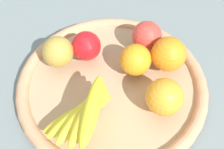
% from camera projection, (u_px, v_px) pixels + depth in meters
% --- Properties ---
extents(ground_plane, '(2.40, 2.40, 0.00)m').
position_uv_depth(ground_plane, '(112.00, 89.00, 0.69)').
color(ground_plane, slate).
rests_on(ground_plane, ground).
extents(basket, '(0.45, 0.45, 0.04)m').
position_uv_depth(basket, '(112.00, 85.00, 0.67)').
color(basket, tan).
rests_on(basket, ground_plane).
extents(orange_1, '(0.09, 0.09, 0.07)m').
position_uv_depth(orange_1, '(135.00, 60.00, 0.65)').
color(orange_1, orange).
rests_on(orange_1, basket).
extents(apple_2, '(0.10, 0.10, 0.07)m').
position_uv_depth(apple_2, '(86.00, 46.00, 0.68)').
color(apple_2, red).
rests_on(apple_2, basket).
extents(banana_bunch, '(0.16, 0.14, 0.08)m').
position_uv_depth(banana_bunch, '(84.00, 112.00, 0.56)').
color(banana_bunch, yellow).
rests_on(banana_bunch, basket).
extents(apple_0, '(0.09, 0.09, 0.07)m').
position_uv_depth(apple_0, '(147.00, 36.00, 0.69)').
color(apple_0, '#D43D35').
rests_on(apple_0, basket).
extents(orange_2, '(0.09, 0.09, 0.08)m').
position_uv_depth(orange_2, '(165.00, 97.00, 0.58)').
color(orange_2, orange).
rests_on(orange_2, basket).
extents(apple_1, '(0.08, 0.08, 0.07)m').
position_uv_depth(apple_1, '(58.00, 52.00, 0.66)').
color(apple_1, '#B4933D').
rests_on(apple_1, basket).
extents(orange_0, '(0.11, 0.11, 0.08)m').
position_uv_depth(orange_0, '(169.00, 54.00, 0.65)').
color(orange_0, orange).
rests_on(orange_0, basket).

